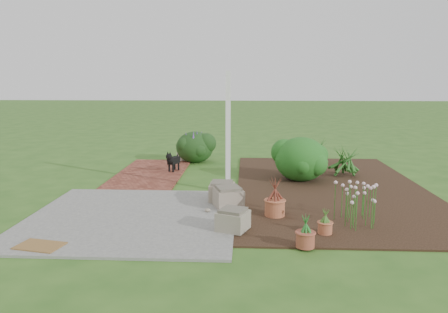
{
  "coord_description": "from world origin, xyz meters",
  "views": [
    {
      "loc": [
        0.67,
        -8.79,
        2.33
      ],
      "look_at": [
        0.2,
        0.4,
        0.7
      ],
      "focal_mm": 35.0,
      "sensor_mm": 36.0,
      "label": 1
    }
  ],
  "objects_px": {
    "stone_trough_near": "(233,221)",
    "black_dog": "(173,160)",
    "cream_ceramic_urn": "(182,153)",
    "evergreen_shrub": "(301,158)"
  },
  "relations": [
    {
      "from": "black_dog",
      "to": "cream_ceramic_urn",
      "type": "bearing_deg",
      "value": 111.69
    },
    {
      "from": "black_dog",
      "to": "cream_ceramic_urn",
      "type": "distance_m",
      "value": 1.55
    },
    {
      "from": "black_dog",
      "to": "evergreen_shrub",
      "type": "distance_m",
      "value": 3.21
    },
    {
      "from": "black_dog",
      "to": "cream_ceramic_urn",
      "type": "xyz_separation_m",
      "value": [
        -0.0,
        1.55,
        -0.09
      ]
    },
    {
      "from": "black_dog",
      "to": "cream_ceramic_urn",
      "type": "relative_size",
      "value": 1.38
    },
    {
      "from": "cream_ceramic_urn",
      "to": "black_dog",
      "type": "bearing_deg",
      "value": -89.94
    },
    {
      "from": "stone_trough_near",
      "to": "black_dog",
      "type": "height_order",
      "value": "black_dog"
    },
    {
      "from": "stone_trough_near",
      "to": "black_dog",
      "type": "relative_size",
      "value": 0.81
    },
    {
      "from": "stone_trough_near",
      "to": "evergreen_shrub",
      "type": "bearing_deg",
      "value": 67.55
    },
    {
      "from": "stone_trough_near",
      "to": "evergreen_shrub",
      "type": "xyz_separation_m",
      "value": [
        1.46,
        3.53,
        0.36
      ]
    }
  ]
}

